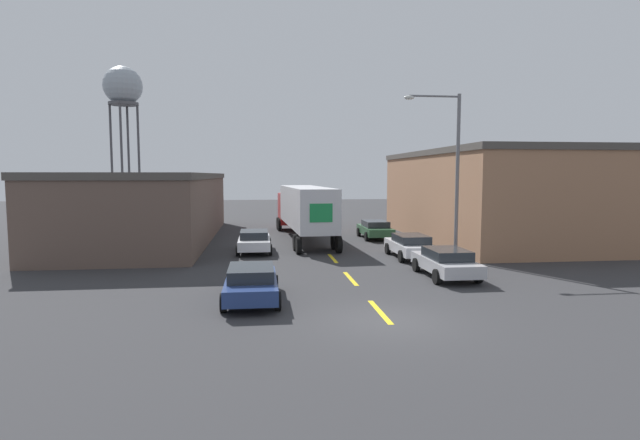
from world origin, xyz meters
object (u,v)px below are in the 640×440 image
object	(u,v)px
parked_car_right_mid	(410,245)
street_lamp	(451,165)
parked_car_right_far	(375,229)
parked_car_left_far	(254,240)
parked_car_right_near	(446,262)
water_tower	(123,89)
semi_truck	(303,207)
parked_car_left_near	(251,282)

from	to	relation	value
parked_car_right_mid	street_lamp	bearing A→B (deg)	-27.91
parked_car_right_far	street_lamp	world-z (taller)	street_lamp
parked_car_left_far	parked_car_right_near	bearing A→B (deg)	-44.28
parked_car_right_mid	street_lamp	size ratio (longest dim) A/B	0.51
parked_car_left_far	parked_car_right_far	bearing A→B (deg)	32.08
parked_car_right_far	water_tower	bearing A→B (deg)	131.87
parked_car_left_far	parked_car_right_mid	world-z (taller)	same
water_tower	street_lamp	xyz separation A→B (m)	(26.59, -37.30, -9.73)
parked_car_left_far	water_tower	xyz separation A→B (m)	(-15.83, 33.09, 14.28)
parked_car_right_near	parked_car_right_far	distance (m)	14.19
semi_truck	street_lamp	size ratio (longest dim) A/B	1.75
water_tower	street_lamp	distance (m)	46.83
parked_car_right_far	street_lamp	xyz separation A→B (m)	(1.91, -9.75, 4.55)
parked_car_left_far	parked_car_left_near	size ratio (longest dim) A/B	1.00
parked_car_left_far	parked_car_right_mid	bearing A→B (deg)	-19.81
water_tower	parked_car_left_near	bearing A→B (deg)	-70.66
semi_truck	water_tower	world-z (taller)	water_tower
semi_truck	parked_car_right_far	size ratio (longest dim) A/B	3.43
parked_car_right_far	water_tower	world-z (taller)	water_tower
parked_car_left_far	water_tower	size ratio (longest dim) A/B	0.26
parked_car_right_mid	parked_car_right_far	size ratio (longest dim) A/B	1.00
parked_car_left_near	street_lamp	distance (m)	14.05
parked_car_left_near	parked_car_right_far	size ratio (longest dim) A/B	1.00
water_tower	parked_car_left_far	bearing A→B (deg)	-64.44
parked_car_right_near	parked_car_right_far	world-z (taller)	same
semi_truck	parked_car_right_mid	distance (m)	10.58
parked_car_left_near	parked_car_right_mid	world-z (taller)	same
parked_car_left_near	water_tower	world-z (taller)	water_tower
parked_car_right_far	semi_truck	bearing A→B (deg)	177.35
semi_truck	parked_car_left_near	bearing A→B (deg)	-103.97
semi_truck	water_tower	bearing A→B (deg)	122.52
semi_truck	parked_car_right_near	world-z (taller)	semi_truck
street_lamp	parked_car_right_near	bearing A→B (deg)	-113.31
parked_car_right_near	street_lamp	xyz separation A→B (m)	(1.91, 4.43, 4.55)
parked_car_left_near	parked_car_right_mid	distance (m)	12.49
parked_car_right_far	street_lamp	bearing A→B (deg)	-78.92
parked_car_left_near	street_lamp	xyz separation A→B (m)	(10.77, 7.80, 4.55)
parked_car_left_far	parked_car_right_mid	distance (m)	9.41
parked_car_left_near	parked_car_right_far	distance (m)	19.66
street_lamp	parked_car_left_near	bearing A→B (deg)	-144.09
semi_truck	parked_car_right_mid	world-z (taller)	semi_truck
parked_car_right_near	water_tower	distance (m)	50.54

